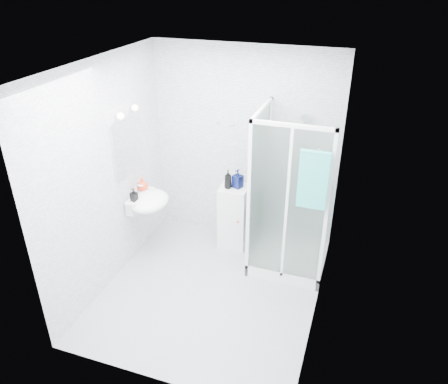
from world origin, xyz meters
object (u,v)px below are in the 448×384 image
at_px(wall_basin, 148,201).
at_px(soap_dispenser_black, 134,195).
at_px(shampoo_bottle_a, 228,179).
at_px(soap_dispenser_orange, 142,184).
at_px(hand_towel, 313,179).
at_px(shower_enclosure, 283,235).
at_px(shampoo_bottle_b, 238,179).
at_px(storage_cabinet, 234,216).

bearing_deg(wall_basin, soap_dispenser_black, -120.60).
height_order(shampoo_bottle_a, soap_dispenser_black, shampoo_bottle_a).
distance_m(shampoo_bottle_a, soap_dispenser_orange, 1.08).
xyz_separation_m(hand_towel, soap_dispenser_orange, (-2.11, 0.20, -0.51)).
bearing_deg(shampoo_bottle_a, soap_dispenser_orange, -157.52).
xyz_separation_m(shower_enclosure, shampoo_bottle_a, (-0.78, 0.21, 0.54)).
distance_m(wall_basin, hand_towel, 2.10).
bearing_deg(shampoo_bottle_b, shower_enclosure, -22.13).
bearing_deg(shampoo_bottle_b, soap_dispenser_black, -145.35).
height_order(storage_cabinet, soap_dispenser_orange, soap_dispenser_orange).
bearing_deg(shampoo_bottle_b, shampoo_bottle_a, -151.61).
distance_m(shower_enclosure, shampoo_bottle_a, 0.97).
relative_size(storage_cabinet, shampoo_bottle_a, 3.48).
xyz_separation_m(shampoo_bottle_a, soap_dispenser_black, (-0.96, -0.68, -0.04)).
bearing_deg(shower_enclosure, hand_towel, -49.91).
bearing_deg(soap_dispenser_orange, storage_cabinet, 23.30).
height_order(wall_basin, shampoo_bottle_a, shampoo_bottle_a).
bearing_deg(shampoo_bottle_a, hand_towel, -28.77).
height_order(wall_basin, shampoo_bottle_b, shampoo_bottle_b).
distance_m(shampoo_bottle_b, soap_dispenser_orange, 1.20).
relative_size(hand_towel, soap_dispenser_black, 4.03).
height_order(soap_dispenser_orange, soap_dispenser_black, soap_dispenser_orange).
distance_m(shower_enclosure, wall_basin, 1.72).
bearing_deg(shampoo_bottle_b, wall_basin, -149.03).
relative_size(soap_dispenser_orange, soap_dispenser_black, 1.09).
height_order(shower_enclosure, soap_dispenser_black, shower_enclosure).
distance_m(shower_enclosure, soap_dispenser_orange, 1.86).
bearing_deg(soap_dispenser_orange, shampoo_bottle_a, 22.48).
relative_size(storage_cabinet, hand_towel, 1.32).
distance_m(shampoo_bottle_a, shampoo_bottle_b, 0.13).
height_order(storage_cabinet, shampoo_bottle_b, shampoo_bottle_b).
height_order(wall_basin, soap_dispenser_black, soap_dispenser_black).
height_order(shower_enclosure, shampoo_bottle_a, shower_enclosure).
bearing_deg(soap_dispenser_black, wall_basin, 59.40).
xyz_separation_m(wall_basin, hand_towel, (1.99, -0.09, 0.66)).
height_order(shower_enclosure, shampoo_bottle_b, shower_enclosure).
relative_size(hand_towel, shampoo_bottle_b, 2.65).
height_order(storage_cabinet, hand_towel, hand_towel).
relative_size(shampoo_bottle_a, shampoo_bottle_b, 1.01).
relative_size(storage_cabinet, shampoo_bottle_b, 3.50).
distance_m(wall_basin, soap_dispenser_orange, 0.23).
bearing_deg(soap_dispenser_black, soap_dispenser_orange, 96.70).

